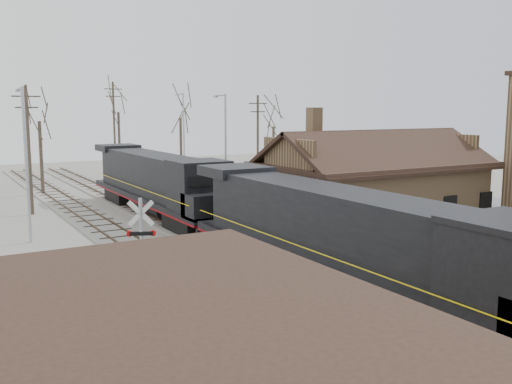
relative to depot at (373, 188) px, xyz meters
The scene contains 18 objects.
ground 17.14m from the depot, 134.97° to the right, with size 140.00×140.00×0.00m, color gray.
road 17.13m from the depot, 134.97° to the right, with size 60.00×9.00×0.03m, color slate.
track_main 12.58m from the depot, 165.97° to the left, with size 3.40×90.00×0.24m.
track_siding 16.92m from the depot, 169.70° to the left, with size 3.40×90.00×0.24m.
depot is the anchor object (origin of this frame).
locomotive_lead 17.03m from the depot, 134.74° to the right, with size 3.19×21.36×4.75m.
locomotive_trailing 15.32m from the depot, 141.49° to the left, with size 3.19×21.36×4.49m.
crossbuck_far 20.30m from the depot, 159.14° to the right, with size 1.13×0.55×4.20m.
streetlight_a 22.34m from the depot, 164.71° to the left, with size 0.25×2.04×9.07m.
streetlight_b 12.68m from the depot, 117.96° to the left, with size 0.25×2.04×8.97m.
streetlight_c 26.33m from the depot, 96.57° to the left, with size 0.25×2.04×9.45m.
utility_pole_a 25.08m from the depot, 142.56° to the left, with size 2.00×0.24×9.51m.
utility_pole_b 34.74m from the depot, 103.42° to the left, with size 2.00×0.24×10.79m.
utility_pole_c 19.12m from the depot, 84.42° to the left, with size 2.00×0.24×9.14m.
tree_b 31.21m from the depot, 124.23° to the left, with size 4.48×4.48×10.98m.
tree_c 38.97m from the depot, 99.32° to the left, with size 4.97×4.97×12.17m.
tree_d 30.29m from the depot, 93.33° to the left, with size 4.56×4.56×11.17m.
tree_e 30.34m from the depot, 71.34° to the left, with size 3.83×3.83×9.39m.
Camera 1 is at (-14.39, -17.39, 7.79)m, focal length 40.00 mm.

